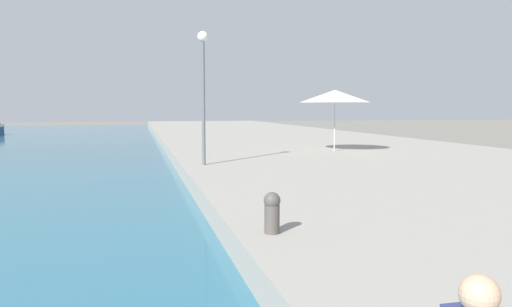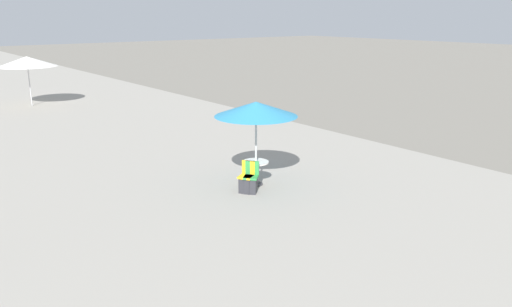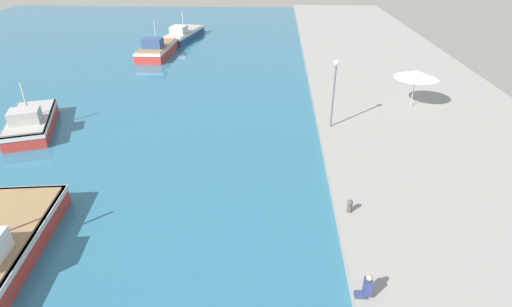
% 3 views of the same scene
% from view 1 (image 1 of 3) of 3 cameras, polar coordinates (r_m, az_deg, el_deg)
% --- Properties ---
extents(quay_promenade, '(16.00, 90.00, 0.54)m').
position_cam_1_polar(quay_promenade, '(32.28, 3.69, 1.24)').
color(quay_promenade, gray).
rests_on(quay_promenade, ground_plane).
extents(cafe_umbrella_white, '(3.22, 3.22, 2.78)m').
position_cam_1_polar(cafe_umbrella_white, '(22.99, 9.02, 6.48)').
color(cafe_umbrella_white, '#B7B7B7').
rests_on(cafe_umbrella_white, quay_promenade).
extents(mooring_bollard, '(0.26, 0.26, 0.65)m').
position_cam_1_polar(mooring_bollard, '(7.85, 1.85, -6.64)').
color(mooring_bollard, '#4C4742').
rests_on(mooring_bollard, quay_promenade).
extents(lamppost, '(0.36, 0.36, 4.56)m').
position_cam_1_polar(lamppost, '(17.31, -6.07, 8.94)').
color(lamppost, '#565B60').
rests_on(lamppost, quay_promenade).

